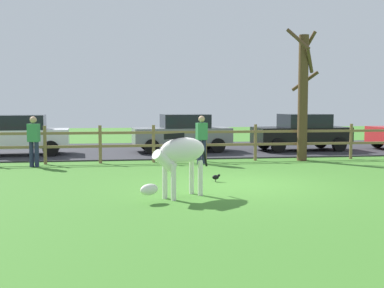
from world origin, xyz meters
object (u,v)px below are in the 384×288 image
at_px(crow_on_grass, 216,177).
at_px(parked_car_black, 302,132).
at_px(parked_car_white, 17,135).
at_px(parked_car_grey, 182,133).
at_px(visitor_right_of_tree, 34,139).
at_px(bare_tree, 303,94).
at_px(visitor_left_of_tree, 202,137).
at_px(zebra, 180,155).

relative_size(crow_on_grass, parked_car_black, 0.05).
distance_m(parked_car_white, parked_car_grey, 6.56).
relative_size(crow_on_grass, visitor_right_of_tree, 0.13).
relative_size(parked_car_white, parked_car_grey, 1.00).
height_order(bare_tree, parked_car_white, bare_tree).
distance_m(parked_car_white, visitor_left_of_tree, 7.54).
distance_m(bare_tree, visitor_left_of_tree, 4.06).
height_order(parked_car_black, parked_car_white, same).
xyz_separation_m(crow_on_grass, parked_car_white, (-6.45, 7.26, 0.72)).
bearing_deg(parked_car_black, parked_car_white, -179.20).
distance_m(zebra, parked_car_black, 11.39).
bearing_deg(zebra, visitor_left_of_tree, 75.80).
relative_size(zebra, parked_car_white, 0.40).
height_order(crow_on_grass, parked_car_black, parked_car_black).
bearing_deg(parked_car_grey, zebra, -97.72).
bearing_deg(visitor_right_of_tree, visitor_left_of_tree, -0.13).
relative_size(parked_car_black, visitor_left_of_tree, 2.49).
bearing_deg(bare_tree, parked_car_black, 69.06).
relative_size(bare_tree, visitor_left_of_tree, 2.86).
relative_size(parked_car_white, visitor_right_of_tree, 2.51).
relative_size(bare_tree, parked_car_black, 1.15).
bearing_deg(parked_car_white, visitor_left_of_tree, -27.04).
bearing_deg(parked_car_white, visitor_right_of_tree, -70.50).
height_order(parked_car_white, visitor_left_of_tree, visitor_left_of_tree).
bearing_deg(visitor_right_of_tree, parked_car_white, 109.50).
distance_m(parked_car_grey, visitor_left_of_tree, 3.83).
bearing_deg(visitor_right_of_tree, zebra, -55.26).
xyz_separation_m(bare_tree, visitor_right_of_tree, (-9.26, -0.40, -1.49)).
distance_m(crow_on_grass, visitor_right_of_tree, 6.55).
height_order(zebra, parked_car_white, parked_car_white).
bearing_deg(crow_on_grass, bare_tree, 46.58).
bearing_deg(visitor_right_of_tree, bare_tree, 2.48).
height_order(zebra, visitor_right_of_tree, visitor_right_of_tree).
distance_m(parked_car_black, visitor_left_of_tree, 6.13).
xyz_separation_m(parked_car_grey, visitor_left_of_tree, (0.16, -3.82, 0.06)).
distance_m(bare_tree, parked_car_grey, 5.42).
relative_size(crow_on_grass, parked_car_grey, 0.05).
bearing_deg(crow_on_grass, parked_car_black, 54.81).
bearing_deg(visitor_left_of_tree, parked_car_white, 152.96).
relative_size(parked_car_black, parked_car_white, 0.99).
bearing_deg(zebra, visitor_right_of_tree, 124.74).
xyz_separation_m(crow_on_grass, parked_car_black, (5.24, 7.43, 0.72)).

